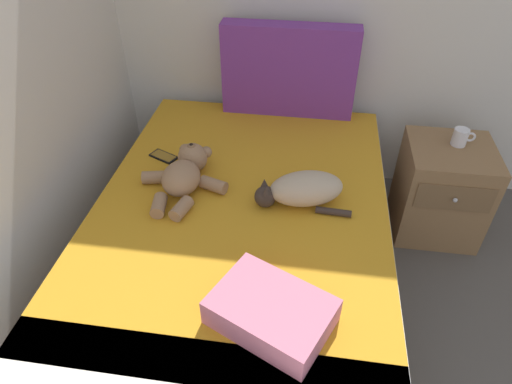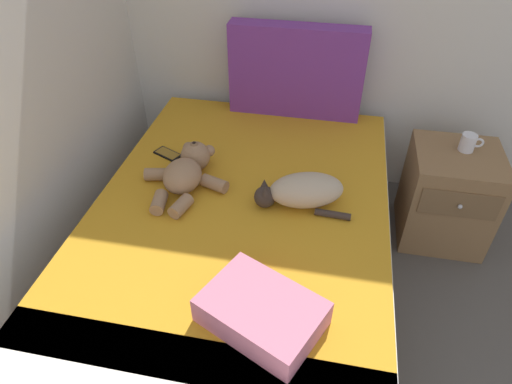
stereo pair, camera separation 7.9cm
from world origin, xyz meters
The scene contains 8 objects.
bed centered at (0.93, 3.46, 0.27)m, with size 1.40×2.04×0.55m.
patterned_cushion centered at (1.06, 4.39, 0.82)m, with size 0.77×0.13×0.53m.
cat centered at (1.21, 3.55, 0.62)m, with size 0.44×0.28×0.15m.
teddy_bear centered at (0.64, 3.59, 0.62)m, with size 0.43×0.49×0.16m.
cell_phone centered at (0.46, 3.80, 0.56)m, with size 0.16×0.13×0.01m.
throw_pillow centered at (1.14, 2.88, 0.61)m, with size 0.40×0.28×0.11m, color #D1728C.
nightstand centered at (2.00, 4.09, 0.28)m, with size 0.46×0.48×0.57m.
mug centered at (2.02, 4.14, 0.61)m, with size 0.12×0.08×0.09m.
Camera 2 is at (1.30, 1.96, 1.89)m, focal length 31.17 mm.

